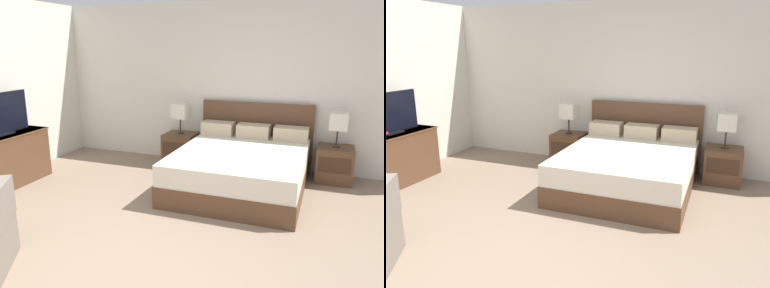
% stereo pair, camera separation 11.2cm
% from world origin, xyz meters
% --- Properties ---
extents(wall_back, '(7.21, 0.06, 2.60)m').
position_xyz_m(wall_back, '(0.00, 3.77, 1.30)').
color(wall_back, silver).
rests_on(wall_back, ground).
extents(bed, '(1.75, 2.05, 1.06)m').
position_xyz_m(bed, '(0.38, 2.74, 0.30)').
color(bed, brown).
rests_on(bed, ground).
extents(nightstand_left, '(0.51, 0.47, 0.52)m').
position_xyz_m(nightstand_left, '(-0.82, 3.45, 0.26)').
color(nightstand_left, brown).
rests_on(nightstand_left, ground).
extents(nightstand_right, '(0.51, 0.47, 0.52)m').
position_xyz_m(nightstand_right, '(1.59, 3.45, 0.26)').
color(nightstand_right, brown).
rests_on(nightstand_right, ground).
extents(table_lamp_left, '(0.24, 0.24, 0.50)m').
position_xyz_m(table_lamp_left, '(-0.82, 3.45, 0.89)').
color(table_lamp_left, '#332D28').
rests_on(table_lamp_left, nightstand_left).
extents(table_lamp_right, '(0.24, 0.24, 0.50)m').
position_xyz_m(table_lamp_right, '(1.59, 3.45, 0.89)').
color(table_lamp_right, '#332D28').
rests_on(table_lamp_right, nightstand_right).
extents(dresser, '(0.49, 1.06, 0.74)m').
position_xyz_m(dresser, '(-2.73, 1.76, 0.38)').
color(dresser, brown).
rests_on(dresser, ground).
extents(tv, '(0.18, 0.92, 0.57)m').
position_xyz_m(tv, '(-2.73, 1.67, 1.01)').
color(tv, black).
rests_on(tv, dresser).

